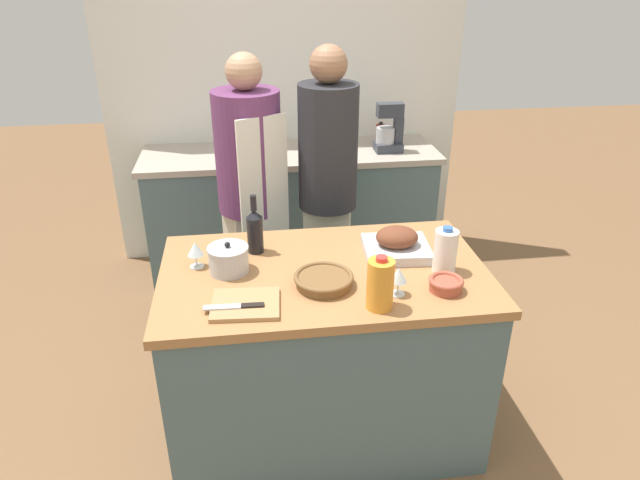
# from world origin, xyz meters

# --- Properties ---
(ground_plane) EXTENTS (12.00, 12.00, 0.00)m
(ground_plane) POSITION_xyz_m (0.00, 0.00, 0.00)
(ground_plane) COLOR brown
(kitchen_island) EXTENTS (1.39, 0.84, 0.87)m
(kitchen_island) POSITION_xyz_m (0.00, 0.00, 0.44)
(kitchen_island) COLOR #4C666B
(kitchen_island) RESTS_ON ground_plane
(back_counter) EXTENTS (1.99, 0.60, 0.89)m
(back_counter) POSITION_xyz_m (0.00, 1.60, 0.44)
(back_counter) COLOR #4C666B
(back_counter) RESTS_ON ground_plane
(back_wall) EXTENTS (2.49, 0.10, 2.55)m
(back_wall) POSITION_xyz_m (0.00, 1.95, 1.27)
(back_wall) COLOR silver
(back_wall) RESTS_ON ground_plane
(roasting_pan) EXTENTS (0.31, 0.28, 0.13)m
(roasting_pan) POSITION_xyz_m (0.34, 0.10, 0.92)
(roasting_pan) COLOR #BCBCC1
(roasting_pan) RESTS_ON kitchen_island
(wicker_basket) EXTENTS (0.24, 0.24, 0.05)m
(wicker_basket) POSITION_xyz_m (-0.02, -0.13, 0.90)
(wicker_basket) COLOR brown
(wicker_basket) RESTS_ON kitchen_island
(cutting_board) EXTENTS (0.27, 0.24, 0.02)m
(cutting_board) POSITION_xyz_m (-0.34, -0.24, 0.88)
(cutting_board) COLOR #AD7F51
(cutting_board) RESTS_ON kitchen_island
(stock_pot) EXTENTS (0.17, 0.17, 0.14)m
(stock_pot) POSITION_xyz_m (-0.40, 0.04, 0.93)
(stock_pot) COLOR #B7B7BC
(stock_pot) RESTS_ON kitchen_island
(mixing_bowl) EXTENTS (0.14, 0.14, 0.05)m
(mixing_bowl) POSITION_xyz_m (0.46, -0.23, 0.90)
(mixing_bowl) COLOR #A84C38
(mixing_bowl) RESTS_ON kitchen_island
(juice_jug) EXTENTS (0.10, 0.10, 0.22)m
(juice_jug) POSITION_xyz_m (0.17, -0.31, 0.97)
(juice_jug) COLOR orange
(juice_jug) RESTS_ON kitchen_island
(milk_jug) EXTENTS (0.10, 0.10, 0.21)m
(milk_jug) POSITION_xyz_m (0.50, -0.08, 0.97)
(milk_jug) COLOR white
(milk_jug) RESTS_ON kitchen_island
(wine_bottle_green) EXTENTS (0.07, 0.07, 0.27)m
(wine_bottle_green) POSITION_xyz_m (-0.28, 0.21, 0.98)
(wine_bottle_green) COLOR black
(wine_bottle_green) RESTS_ON kitchen_island
(wine_glass_left) EXTENTS (0.07, 0.07, 0.12)m
(wine_glass_left) POSITION_xyz_m (0.26, -0.23, 0.96)
(wine_glass_left) COLOR silver
(wine_glass_left) RESTS_ON kitchen_island
(wine_glass_right) EXTENTS (0.07, 0.07, 0.12)m
(wine_glass_right) POSITION_xyz_m (-0.54, 0.10, 0.95)
(wine_glass_right) COLOR silver
(wine_glass_right) RESTS_ON kitchen_island
(knife_chef) EXTENTS (0.23, 0.04, 0.01)m
(knife_chef) POSITION_xyz_m (-0.37, -0.27, 0.89)
(knife_chef) COLOR #B7B7BC
(knife_chef) RESTS_ON cutting_board
(stand_mixer) EXTENTS (0.18, 0.14, 0.32)m
(stand_mixer) POSITION_xyz_m (0.66, 1.53, 1.02)
(stand_mixer) COLOR #333842
(stand_mixer) RESTS_ON back_counter
(condiment_bottle_tall) EXTENTS (0.05, 0.05, 0.19)m
(condiment_bottle_tall) POSITION_xyz_m (0.11, 1.58, 0.97)
(condiment_bottle_tall) COLOR #332D28
(condiment_bottle_tall) RESTS_ON back_counter
(condiment_bottle_short) EXTENTS (0.06, 0.06, 0.15)m
(condiment_bottle_short) POSITION_xyz_m (0.65, 1.72, 0.95)
(condiment_bottle_short) COLOR maroon
(condiment_bottle_short) RESTS_ON back_counter
(condiment_bottle_extra) EXTENTS (0.07, 0.07, 0.17)m
(condiment_bottle_extra) POSITION_xyz_m (-0.18, 1.66, 0.96)
(condiment_bottle_extra) COLOR #B28E2D
(condiment_bottle_extra) RESTS_ON back_counter
(person_cook_aproned) EXTENTS (0.38, 0.40, 1.64)m
(person_cook_aproned) POSITION_xyz_m (-0.28, 0.89, 0.91)
(person_cook_aproned) COLOR beige
(person_cook_aproned) RESTS_ON ground_plane
(person_cook_guest) EXTENTS (0.32, 0.32, 1.68)m
(person_cook_guest) POSITION_xyz_m (0.14, 0.83, 0.94)
(person_cook_guest) COLOR beige
(person_cook_guest) RESTS_ON ground_plane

